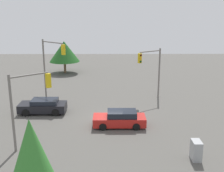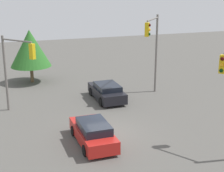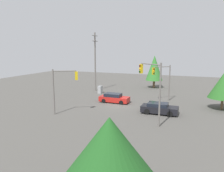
% 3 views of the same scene
% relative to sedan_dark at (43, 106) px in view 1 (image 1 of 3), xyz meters
% --- Properties ---
extents(ground_plane, '(80.00, 80.00, 0.00)m').
position_rel_sedan_dark_xyz_m(ground_plane, '(-1.99, -6.47, -0.69)').
color(ground_plane, '#54514C').
extents(sedan_dark, '(2.05, 4.52, 1.38)m').
position_rel_sedan_dark_xyz_m(sedan_dark, '(0.00, 0.00, 0.00)').
color(sedan_dark, black).
rests_on(sedan_dark, ground_plane).
extents(sedan_red, '(1.93, 4.51, 1.40)m').
position_rel_sedan_dark_xyz_m(sedan_red, '(-3.36, -7.40, -0.01)').
color(sedan_red, red).
rests_on(sedan_red, ground_plane).
extents(traffic_signal_main, '(2.11, 2.53, 5.63)m').
position_rel_sedan_dark_xyz_m(traffic_signal_main, '(-6.99, -0.74, 3.14)').
color(traffic_signal_main, slate).
rests_on(traffic_signal_main, ground_plane).
extents(traffic_signal_cross, '(1.83, 2.71, 5.67)m').
position_rel_sedan_dark_xyz_m(traffic_signal_cross, '(4.44, -11.11, 3.17)').
color(traffic_signal_cross, slate).
rests_on(traffic_signal_cross, ground_plane).
extents(traffic_signal_aux, '(2.45, 2.87, 6.72)m').
position_rel_sedan_dark_xyz_m(traffic_signal_aux, '(3.94, -0.24, 3.87)').
color(traffic_signal_aux, slate).
rests_on(traffic_signal_aux, ground_plane).
extents(electrical_cabinet, '(0.95, 0.60, 1.35)m').
position_rel_sedan_dark_xyz_m(electrical_cabinet, '(-9.01, -12.32, -0.01)').
color(electrical_cabinet, '#9EA0A3').
rests_on(electrical_cabinet, ground_plane).
extents(tree_far, '(4.78, 4.78, 5.04)m').
position_rel_sedan_dark_xyz_m(tree_far, '(18.18, 0.67, 2.74)').
color(tree_far, brown).
rests_on(tree_far, ground_plane).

